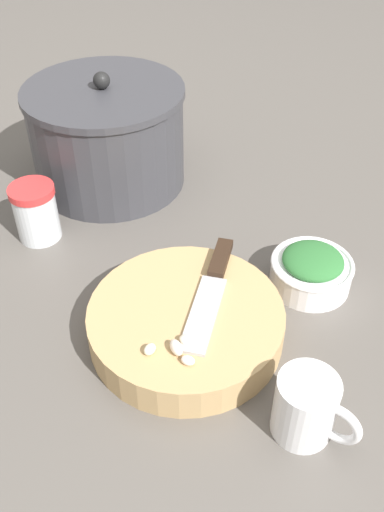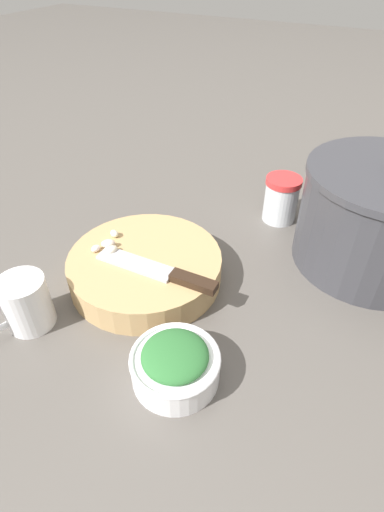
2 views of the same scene
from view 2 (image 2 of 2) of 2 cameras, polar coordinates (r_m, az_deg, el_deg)
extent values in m
plane|color=#56514C|center=(0.70, 1.63, -3.08)|extent=(5.00, 5.00, 0.00)
cylinder|color=tan|center=(0.68, -6.67, -1.67)|extent=(0.26, 0.26, 0.05)
cube|color=black|center=(0.61, 0.21, -3.67)|extent=(0.02, 0.08, 0.01)
cube|color=#B2B2B7|center=(0.65, -8.06, -1.08)|extent=(0.04, 0.13, 0.01)
ellipsoid|color=beige|center=(0.68, -11.34, 0.88)|extent=(0.02, 0.02, 0.01)
ellipsoid|color=silver|center=(0.69, -11.88, 1.73)|extent=(0.03, 0.03, 0.02)
ellipsoid|color=#F4DCCF|center=(0.69, -13.60, 1.05)|extent=(0.02, 0.01, 0.01)
ellipsoid|color=#F0EACD|center=(0.72, -11.03, 3.16)|extent=(0.02, 0.02, 0.01)
cylinder|color=white|center=(0.55, -2.37, -15.66)|extent=(0.12, 0.12, 0.04)
torus|color=white|center=(0.53, -2.43, -14.38)|extent=(0.12, 0.12, 0.01)
ellipsoid|color=#2D6B33|center=(0.53, -2.45, -14.00)|extent=(0.09, 0.09, 0.03)
cylinder|color=silver|center=(0.84, 12.56, 7.58)|extent=(0.07, 0.07, 0.08)
cylinder|color=red|center=(0.82, 13.02, 10.39)|extent=(0.07, 0.07, 0.01)
cylinder|color=white|center=(0.64, -22.59, -6.17)|extent=(0.07, 0.07, 0.08)
torus|color=white|center=(0.64, -25.75, -7.58)|extent=(0.06, 0.03, 0.06)
cylinder|color=#38383D|center=(0.76, 25.02, 4.50)|extent=(0.26, 0.26, 0.17)
camera|label=1|loc=(0.85, -55.07, 34.44)|focal=40.00mm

